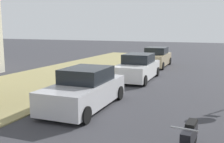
{
  "coord_description": "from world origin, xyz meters",
  "views": [
    {
      "loc": [
        2.84,
        -1.71,
        3.12
      ],
      "look_at": [
        -0.49,
        6.04,
        1.76
      ],
      "focal_mm": 43.0,
      "sensor_mm": 36.0,
      "label": 1
    }
  ],
  "objects_px": {
    "parked_sedan_silver": "(85,89)",
    "parked_sedan_white": "(138,68)",
    "parked_motorcycle": "(189,138)",
    "parked_sedan_tan": "(156,58)"
  },
  "relations": [
    {
      "from": "parked_sedan_silver",
      "to": "parked_sedan_white",
      "type": "relative_size",
      "value": 1.0
    },
    {
      "from": "parked_sedan_silver",
      "to": "parked_motorcycle",
      "type": "relative_size",
      "value": 2.17
    },
    {
      "from": "parked_sedan_tan",
      "to": "parked_sedan_white",
      "type": "bearing_deg",
      "value": -86.4
    },
    {
      "from": "parked_sedan_white",
      "to": "parked_sedan_tan",
      "type": "xyz_separation_m",
      "value": [
        -0.38,
        6.1,
        0.0
      ]
    },
    {
      "from": "parked_sedan_silver",
      "to": "parked_motorcycle",
      "type": "bearing_deg",
      "value": -31.87
    },
    {
      "from": "parked_sedan_tan",
      "to": "parked_sedan_silver",
      "type": "bearing_deg",
      "value": -88.81
    },
    {
      "from": "parked_sedan_tan",
      "to": "parked_motorcycle",
      "type": "height_order",
      "value": "parked_sedan_tan"
    },
    {
      "from": "parked_sedan_white",
      "to": "parked_sedan_tan",
      "type": "bearing_deg",
      "value": 93.6
    },
    {
      "from": "parked_sedan_tan",
      "to": "parked_motorcycle",
      "type": "bearing_deg",
      "value": -73.11
    },
    {
      "from": "parked_sedan_silver",
      "to": "parked_sedan_tan",
      "type": "relative_size",
      "value": 1.0
    }
  ]
}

